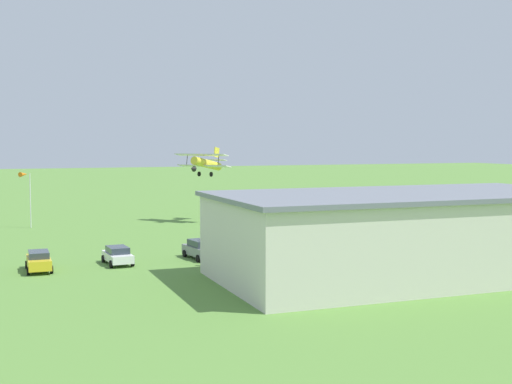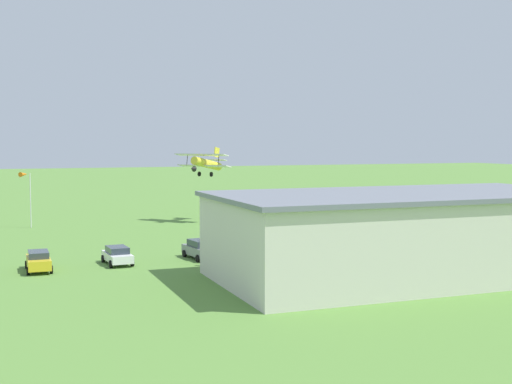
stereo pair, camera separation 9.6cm
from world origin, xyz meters
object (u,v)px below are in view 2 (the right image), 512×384
(hangar, at_px, (406,234))
(car_grey, at_px, (200,249))
(biplane, at_px, (206,163))
(car_white, at_px, (117,255))
(person_at_fence_line, at_px, (415,237))
(person_walking_on_apron, at_px, (206,257))
(windsock, at_px, (25,179))
(person_crossing_taxiway, at_px, (273,237))
(car_yellow, at_px, (39,261))

(hangar, distance_m, car_grey, 18.58)
(biplane, height_order, car_white, biplane)
(car_grey, xyz_separation_m, person_at_fence_line, (-22.68, 0.19, -0.10))
(person_walking_on_apron, distance_m, windsock, 35.23)
(car_white, bearing_deg, hangar, 146.18)
(car_white, height_order, person_at_fence_line, person_at_fence_line)
(car_white, height_order, person_crossing_taxiway, person_crossing_taxiway)
(biplane, distance_m, person_crossing_taxiway, 23.46)
(car_grey, relative_size, person_at_fence_line, 2.97)
(hangar, distance_m, windsock, 49.67)
(car_white, distance_m, person_walking_on_apron, 7.68)
(person_walking_on_apron, bearing_deg, person_crossing_taxiway, -138.75)
(car_white, bearing_deg, person_crossing_taxiway, -163.21)
(car_yellow, height_order, person_at_fence_line, car_yellow)
(hangar, distance_m, biplane, 41.21)
(person_at_fence_line, relative_size, person_walking_on_apron, 1.01)
(car_grey, distance_m, person_walking_on_apron, 3.68)
(hangar, distance_m, person_at_fence_line, 16.88)
(hangar, height_order, biplane, biplane)
(car_grey, bearing_deg, person_crossing_taxiway, -151.80)
(car_grey, height_order, person_walking_on_apron, car_grey)
(person_crossing_taxiway, xyz_separation_m, person_walking_on_apron, (9.73, 8.53, -0.11))
(car_yellow, bearing_deg, person_walking_on_apron, 167.87)
(person_at_fence_line, relative_size, windsock, 0.23)
(biplane, xyz_separation_m, person_crossing_taxiway, (-0.13, 22.44, -6.85))
(biplane, xyz_separation_m, windsock, (22.45, -1.41, -1.72))
(hangar, bearing_deg, windsock, -58.35)
(hangar, bearing_deg, car_yellow, -25.64)
(car_grey, height_order, windsock, windsock)
(biplane, bearing_deg, car_white, 59.11)
(biplane, height_order, person_crossing_taxiway, biplane)
(person_at_fence_line, bearing_deg, person_crossing_taxiway, -20.59)
(hangar, distance_m, person_crossing_taxiway, 18.85)
(biplane, distance_m, car_grey, 29.59)
(hangar, height_order, person_crossing_taxiway, hangar)
(biplane, height_order, windsock, biplane)
(hangar, relative_size, car_grey, 6.46)
(person_walking_on_apron, bearing_deg, biplane, -107.22)
(biplane, height_order, car_yellow, biplane)
(car_yellow, xyz_separation_m, windsock, (-0.43, -29.52, 5.16))
(windsock, bearing_deg, person_at_fence_line, 141.31)
(hangar, relative_size, biplane, 4.17)
(person_crossing_taxiway, height_order, windsock, windsock)
(car_yellow, bearing_deg, person_crossing_taxiway, -166.14)
(person_walking_on_apron, bearing_deg, person_at_fence_line, -171.59)
(biplane, bearing_deg, hangar, 94.99)
(car_white, xyz_separation_m, person_at_fence_line, (-30.09, 0.10, -0.03))
(biplane, bearing_deg, windsock, -3.59)
(car_grey, relative_size, car_white, 1.06)
(car_white, xyz_separation_m, car_yellow, (6.47, 0.69, 0.05))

